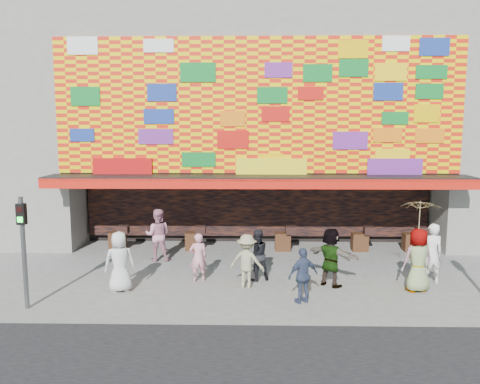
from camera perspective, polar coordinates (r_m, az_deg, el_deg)
The scene contains 13 objects.
ground at distance 14.10m, azimuth 2.37°, elevation -11.90°, with size 90.00×90.00×0.00m, color slate.
shop_building at distance 21.45m, azimuth 2.02°, elevation 9.10°, with size 15.20×9.40×10.00m.
signal_left at distance 13.48m, azimuth -24.93°, elevation -5.33°, with size 0.22×0.20×3.00m.
ped_a at distance 14.21m, azimuth -14.45°, elevation -8.21°, with size 0.87×0.57×1.79m, color silver.
ped_b at distance 14.72m, azimuth -5.12°, elevation -7.95°, with size 0.56×0.37×1.53m, color pink.
ped_c at distance 14.77m, azimuth 2.05°, elevation -7.66°, with size 0.79×0.62×1.63m, color black.
ped_d at distance 14.09m, azimuth 0.84°, elevation -8.43°, with size 1.05×0.60×1.62m, color gray.
ped_e at distance 13.04m, azimuth 7.70°, elevation -10.06°, with size 0.90×0.38×1.54m, color #374360.
ped_f at distance 14.48m, azimuth 11.02°, elevation -7.80°, with size 1.66×0.53×1.79m, color gray.
ped_g at distance 14.70m, azimuth 20.86°, elevation -7.77°, with size 0.92×0.60×1.87m, color gray.
ped_h at distance 15.62m, azimuth 22.32°, elevation -6.93°, with size 0.68×0.45×1.87m, color white.
ped_i at distance 17.13m, azimuth -10.00°, elevation -5.16°, with size 0.92×0.72×1.89m, color #CC849C.
parasol at distance 14.42m, azimuth 21.10°, elevation -2.94°, with size 1.28×1.30×1.94m.
Camera 1 is at (-0.29, -13.27, 4.76)m, focal length 35.00 mm.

